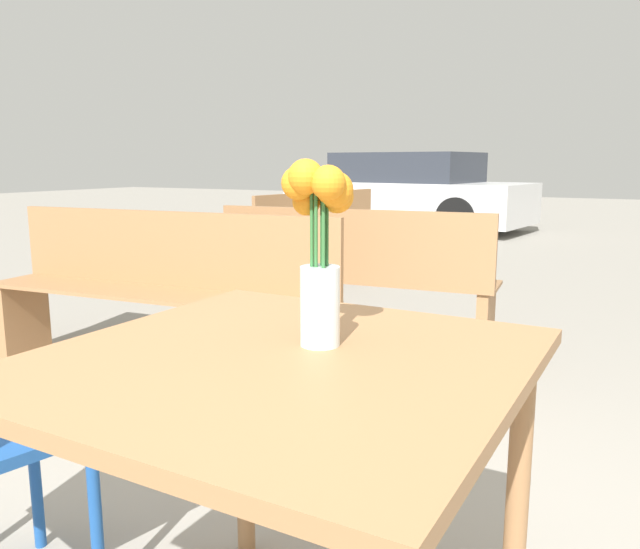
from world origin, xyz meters
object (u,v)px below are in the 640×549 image
flower_vase (320,245)px  bench_far (310,235)px  table_front (282,408)px  bench_middle (162,283)px  parked_car (407,193)px  bench_near (354,276)px

flower_vase → bench_far: flower_vase is taller
table_front → bench_middle: 2.24m
bench_far → bench_middle: bearing=-80.1°
parked_car → bench_far: bearing=-79.2°
table_front → bench_near: size_ratio=0.55×
flower_vase → bench_far: (-2.11, 3.79, -0.49)m
bench_far → parked_car: parked_car is taller
bench_middle → bench_far: same height
table_front → parked_car: size_ratio=0.22×
parked_car → table_front: bearing=-71.3°
bench_near → bench_far: (-1.18, 1.62, 0.00)m
flower_vase → bench_near: flower_vase is taller
table_front → bench_near: (-0.89, 2.26, -0.19)m
bench_near → bench_middle: same height
flower_vase → bench_near: (-0.93, 2.17, -0.49)m
bench_near → bench_middle: size_ratio=0.81×
bench_near → bench_far: same height
flower_vase → table_front: bearing=-113.8°
bench_middle → parked_car: 7.63m
flower_vase → bench_middle: size_ratio=0.18×
flower_vase → parked_car: 9.45m
bench_middle → bench_far: (-0.41, 2.38, -0.01)m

